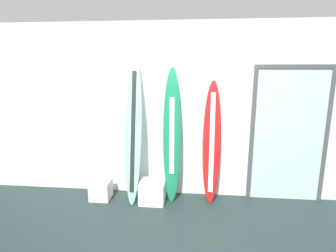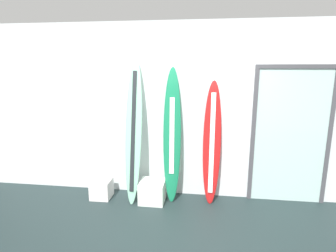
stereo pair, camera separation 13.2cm
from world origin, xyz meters
The scene contains 8 objects.
ground centered at (0.00, 0.00, -0.02)m, with size 8.00×8.00×0.04m, color #1F2D2D.
wall_back centered at (0.00, 1.30, 1.40)m, with size 7.20×0.20×2.80m, color silver.
surfboard_seafoam centered at (-0.80, 0.92, 1.12)m, with size 0.28×0.50×2.26m.
surfboard_emerald centered at (-0.20, 1.01, 1.05)m, with size 0.30×0.35×2.12m.
surfboard_crimson centered at (0.41, 1.02, 0.96)m, with size 0.29×0.33×1.92m.
display_block_left centered at (-1.35, 0.88, 0.15)m, with size 0.32×0.32×0.30m.
display_block_center centered at (-0.50, 0.86, 0.17)m, with size 0.39×0.39×0.34m.
glass_door centered at (1.61, 1.18, 1.11)m, with size 1.17×0.06×2.15m.
Camera 2 is at (0.27, -3.07, 2.11)m, focal length 29.04 mm.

